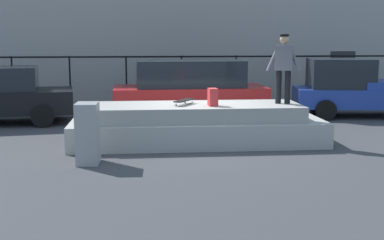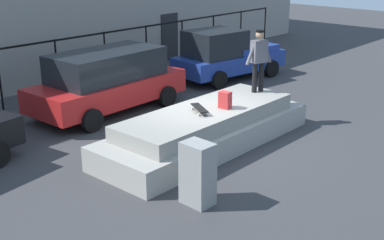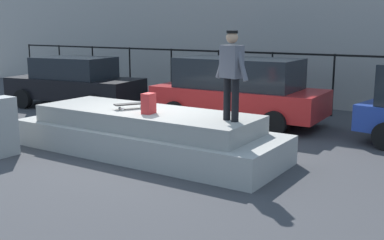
{
  "view_description": "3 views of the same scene",
  "coord_description": "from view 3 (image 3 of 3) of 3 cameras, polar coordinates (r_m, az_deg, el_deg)",
  "views": [
    {
      "loc": [
        -1.37,
        -12.55,
        2.58
      ],
      "look_at": [
        -0.11,
        0.97,
        0.38
      ],
      "focal_mm": 48.45,
      "sensor_mm": 36.0,
      "label": 1
    },
    {
      "loc": [
        -9.16,
        -7.81,
        4.72
      ],
      "look_at": [
        0.12,
        0.46,
        0.46
      ],
      "focal_mm": 47.59,
      "sensor_mm": 36.0,
      "label": 2
    },
    {
      "loc": [
        6.14,
        -7.95,
        2.71
      ],
      "look_at": [
        0.29,
        1.05,
        0.56
      ],
      "focal_mm": 44.08,
      "sensor_mm": 36.0,
      "label": 3
    }
  ],
  "objects": [
    {
      "name": "skateboard",
      "position": [
        10.24,
        -7.27,
        1.92
      ],
      "size": [
        0.56,
        0.77,
        0.12
      ],
      "color": "black",
      "rests_on": "concrete_ledge"
    },
    {
      "name": "backpack",
      "position": [
        9.62,
        -5.27,
        2.0
      ],
      "size": [
        0.23,
        0.3,
        0.42
      ],
      "primitive_type": "cube",
      "rotation": [
        0.0,
        0.0,
        4.81
      ],
      "color": "red",
      "rests_on": "concrete_ledge"
    },
    {
      "name": "utility_box",
      "position": [
        10.69,
        -22.21,
        -0.79
      ],
      "size": [
        0.46,
        0.62,
        1.25
      ],
      "primitive_type": "cube",
      "rotation": [
        0.0,
        0.0,
        -0.04
      ],
      "color": "gray",
      "rests_on": "ground_plane"
    },
    {
      "name": "concrete_ledge",
      "position": [
        10.18,
        -5.64,
        -1.66
      ],
      "size": [
        6.08,
        2.05,
        0.95
      ],
      "color": "#9E9B93",
      "rests_on": "ground_plane"
    },
    {
      "name": "car_red_hatchback_mid",
      "position": [
        13.3,
        5.61,
        3.72
      ],
      "size": [
        4.85,
        2.34,
        1.84
      ],
      "color": "#B21E1E",
      "rests_on": "ground_plane"
    },
    {
      "name": "fence_row",
      "position": [
        15.53,
        9.66,
        5.96
      ],
      "size": [
        24.06,
        0.06,
        1.89
      ],
      "color": "black",
      "rests_on": "ground_plane"
    },
    {
      "name": "car_black_sedan_near",
      "position": [
        16.42,
        -13.99,
        4.51
      ],
      "size": [
        4.77,
        2.61,
        1.69
      ],
      "color": "black",
      "rests_on": "ground_plane"
    },
    {
      "name": "warehouse_building",
      "position": [
        20.81,
        16.25,
        12.55
      ],
      "size": [
        33.16,
        9.37,
        6.62
      ],
      "color": "gray",
      "rests_on": "ground_plane"
    },
    {
      "name": "ground_plane",
      "position": [
        10.4,
        -4.5,
        -3.83
      ],
      "size": [
        60.0,
        60.0,
        0.0
      ],
      "primitive_type": "plane",
      "color": "#38383A"
    },
    {
      "name": "skateboarder",
      "position": [
        8.78,
        4.81,
        6.09
      ],
      "size": [
        0.83,
        0.36,
        1.68
      ],
      "color": "black",
      "rests_on": "concrete_ledge"
    }
  ]
}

